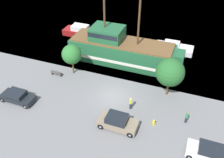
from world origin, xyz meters
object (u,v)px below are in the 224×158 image
(moored_boat_dockside, at_px, (173,48))
(parked_car_curb_front, at_px, (17,96))
(moored_boat_outer, at_px, (83,32))
(fire_hydrant, at_px, (154,122))
(pedestrian_walking_far, at_px, (131,103))
(pedestrian_walking_near, at_px, (187,117))
(parked_car_curb_mid, at_px, (118,122))
(pirate_ship, at_px, (121,49))
(bench_promenade_east, at_px, (56,73))
(parked_car_curb_rear, at_px, (213,153))

(moored_boat_dockside, height_order, parked_car_curb_front, moored_boat_dockside)
(moored_boat_outer, height_order, fire_hydrant, moored_boat_outer)
(fire_hydrant, distance_m, pedestrian_walking_far, 3.59)
(moored_boat_dockside, bearing_deg, pedestrian_walking_near, -75.56)
(parked_car_curb_mid, distance_m, pedestrian_walking_near, 7.69)
(parked_car_curb_mid, bearing_deg, parked_car_curb_front, -179.03)
(moored_boat_dockside, distance_m, parked_car_curb_front, 24.82)
(pirate_ship, height_order, parked_car_curb_front, pirate_ship)
(moored_boat_dockside, bearing_deg, moored_boat_outer, -179.10)
(parked_car_curb_mid, bearing_deg, pirate_ship, 107.38)
(bench_promenade_east, bearing_deg, moored_boat_dockside, 41.88)
(moored_boat_dockside, relative_size, fire_hydrant, 7.83)
(pirate_ship, xyz_separation_m, fire_hydrant, (7.69, -11.27, -1.59))
(parked_car_curb_mid, bearing_deg, pedestrian_walking_far, 82.09)
(fire_hydrant, distance_m, bench_promenade_east, 15.57)
(parked_car_curb_front, xyz_separation_m, parked_car_curb_mid, (12.96, 0.22, 0.11))
(moored_boat_dockside, height_order, parked_car_curb_rear, parked_car_curb_rear)
(pirate_ship, xyz_separation_m, bench_promenade_east, (-7.24, -6.86, -1.57))
(moored_boat_dockside, xyz_separation_m, pedestrian_walking_far, (-2.46, -15.54, 0.26))
(parked_car_curb_rear, height_order, pedestrian_walking_near, pedestrian_walking_near)
(fire_hydrant, bearing_deg, pedestrian_walking_far, 152.90)
(parked_car_curb_mid, bearing_deg, bench_promenade_east, 151.57)
(moored_boat_outer, distance_m, bench_promenade_east, 12.66)
(parked_car_curb_mid, xyz_separation_m, fire_hydrant, (3.63, 1.70, -0.38))
(moored_boat_dockside, relative_size, bench_promenade_east, 3.92)
(pedestrian_walking_far, bearing_deg, pirate_ship, 115.11)
(moored_boat_dockside, distance_m, parked_car_curb_mid, 19.09)
(pirate_ship, relative_size, pedestrian_walking_near, 10.90)
(moored_boat_dockside, bearing_deg, fire_hydrant, -87.62)
(parked_car_curb_rear, bearing_deg, pedestrian_walking_near, 126.30)
(moored_boat_outer, relative_size, bench_promenade_east, 4.68)
(parked_car_curb_front, xyz_separation_m, pedestrian_walking_near, (19.87, 3.58, 0.10))
(pirate_ship, bearing_deg, moored_boat_outer, 148.63)
(pirate_ship, distance_m, parked_car_curb_front, 15.97)
(bench_promenade_east, bearing_deg, pedestrian_walking_near, -8.59)
(bench_promenade_east, xyz_separation_m, pedestrian_walking_far, (11.76, -2.79, 0.41))
(fire_hydrant, bearing_deg, moored_boat_outer, 135.05)
(parked_car_curb_rear, distance_m, bench_promenade_east, 22.17)
(pirate_ship, xyz_separation_m, parked_car_curb_front, (-8.90, -13.19, -1.32))
(bench_promenade_east, bearing_deg, fire_hydrant, -16.48)
(pirate_ship, distance_m, pedestrian_walking_far, 10.72)
(parked_car_curb_front, distance_m, bench_promenade_east, 6.55)
(parked_car_curb_rear, distance_m, fire_hydrant, 6.62)
(moored_boat_outer, bearing_deg, parked_car_curb_mid, -54.44)
(parked_car_curb_mid, distance_m, pedestrian_walking_far, 3.35)
(fire_hydrant, bearing_deg, parked_car_curb_front, -173.41)
(pedestrian_walking_near, xyz_separation_m, pedestrian_walking_far, (-6.45, -0.04, 0.07))
(parked_car_curb_front, height_order, bench_promenade_east, parked_car_curb_front)
(moored_boat_dockside, height_order, pedestrian_walking_far, pedestrian_walking_far)
(moored_boat_outer, relative_size, parked_car_curb_rear, 1.46)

